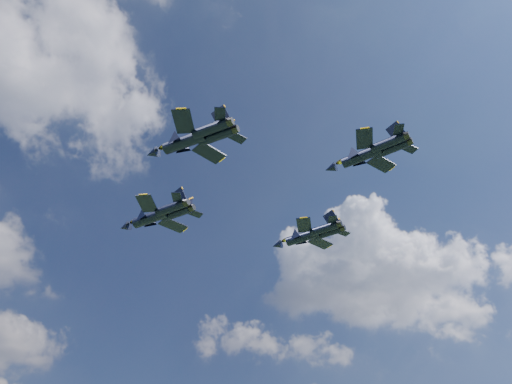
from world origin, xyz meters
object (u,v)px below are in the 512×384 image
(jet_right, at_px, (301,237))
(jet_slot, at_px, (359,157))
(jet_left, at_px, (182,143))
(jet_lead, at_px, (149,218))

(jet_right, relative_size, jet_slot, 1.07)
(jet_right, height_order, jet_slot, jet_right)
(jet_left, xyz_separation_m, jet_slot, (25.01, -11.02, 2.60))
(jet_left, xyz_separation_m, jet_right, (33.22, 12.66, 3.25))
(jet_right, bearing_deg, jet_slot, -132.19)
(jet_lead, bearing_deg, jet_slot, -85.98)
(jet_left, relative_size, jet_right, 0.96)
(jet_lead, distance_m, jet_left, 24.35)
(jet_left, bearing_deg, jet_slot, -51.74)
(jet_lead, xyz_separation_m, jet_left, (-6.08, -23.43, -2.60))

